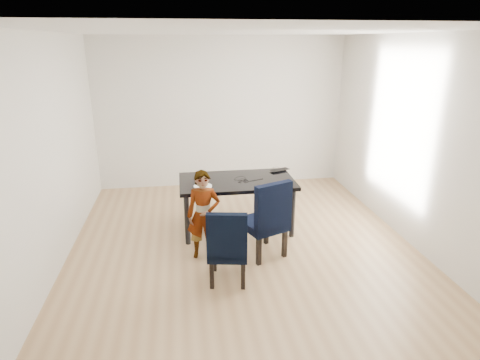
{
  "coord_description": "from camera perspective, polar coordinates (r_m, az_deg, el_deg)",
  "views": [
    {
      "loc": [
        -0.75,
        -4.76,
        2.59
      ],
      "look_at": [
        0.0,
        0.2,
        0.85
      ],
      "focal_mm": 30.0,
      "sensor_mm": 36.0,
      "label": 1
    }
  ],
  "objects": [
    {
      "name": "floor",
      "position": [
        5.48,
        0.32,
        -9.17
      ],
      "size": [
        4.5,
        5.0,
        0.01
      ],
      "primitive_type": "cube",
      "color": "tan",
      "rests_on": "ground"
    },
    {
      "name": "ceiling",
      "position": [
        4.82,
        0.38,
        20.48
      ],
      "size": [
        4.5,
        5.0,
        0.01
      ],
      "primitive_type": "cube",
      "color": "white",
      "rests_on": "wall_back"
    },
    {
      "name": "wall_back",
      "position": [
        7.41,
        -2.7,
        9.46
      ],
      "size": [
        4.5,
        0.01,
        2.7
      ],
      "primitive_type": "cube",
      "color": "silver",
      "rests_on": "ground"
    },
    {
      "name": "wall_front",
      "position": [
        2.68,
        8.78,
        -8.62
      ],
      "size": [
        4.5,
        0.01,
        2.7
      ],
      "primitive_type": "cube",
      "color": "silver",
      "rests_on": "ground"
    },
    {
      "name": "wall_left",
      "position": [
        5.15,
        -25.34,
        3.31
      ],
      "size": [
        0.01,
        5.0,
        2.7
      ],
      "primitive_type": "cube",
      "color": "silver",
      "rests_on": "ground"
    },
    {
      "name": "wall_right",
      "position": [
        5.77,
        23.16,
        5.15
      ],
      "size": [
        0.01,
        5.0,
        2.7
      ],
      "primitive_type": "cube",
      "color": "white",
      "rests_on": "ground"
    },
    {
      "name": "dining_table",
      "position": [
        5.76,
        -0.45,
        -3.5
      ],
      "size": [
        1.6,
        0.9,
        0.75
      ],
      "primitive_type": "cube",
      "color": "black",
      "rests_on": "floor"
    },
    {
      "name": "chair_left",
      "position": [
        4.52,
        -1.72,
        -9.12
      ],
      "size": [
        0.5,
        0.52,
        0.9
      ],
      "primitive_type": "cube",
      "rotation": [
        0.0,
        0.0,
        -0.17
      ],
      "color": "black",
      "rests_on": "floor"
    },
    {
      "name": "chair_right",
      "position": [
        5.04,
        3.32,
        -5.3
      ],
      "size": [
        0.65,
        0.66,
        1.02
      ],
      "primitive_type": "cube",
      "rotation": [
        0.0,
        0.0,
        0.38
      ],
      "color": "black",
      "rests_on": "floor"
    },
    {
      "name": "child",
      "position": [
        4.97,
        -5.19,
        -4.99
      ],
      "size": [
        0.45,
        0.33,
        1.13
      ],
      "primitive_type": "imported",
      "rotation": [
        0.0,
        0.0,
        -0.14
      ],
      "color": "#FF4515",
      "rests_on": "floor"
    },
    {
      "name": "plate",
      "position": [
        5.38,
        -5.32,
        -0.89
      ],
      "size": [
        0.3,
        0.3,
        0.01
      ],
      "primitive_type": "cylinder",
      "rotation": [
        0.0,
        0.0,
        -0.22
      ],
      "color": "white",
      "rests_on": "dining_table"
    },
    {
      "name": "sandwich",
      "position": [
        5.37,
        -5.36,
        -0.49
      ],
      "size": [
        0.17,
        0.1,
        0.06
      ],
      "primitive_type": "ellipsoid",
      "rotation": [
        0.0,
        0.0,
        0.17
      ],
      "color": "gold",
      "rests_on": "plate"
    },
    {
      "name": "laptop",
      "position": [
        6.08,
        5.43,
        1.51
      ],
      "size": [
        0.35,
        0.28,
        0.02
      ],
      "primitive_type": "imported",
      "rotation": [
        0.0,
        0.0,
        3.48
      ],
      "color": "black",
      "rests_on": "dining_table"
    },
    {
      "name": "cable_tangle",
      "position": [
        5.56,
        0.48,
        -0.17
      ],
      "size": [
        0.18,
        0.18,
        0.01
      ],
      "primitive_type": "torus",
      "rotation": [
        0.0,
        0.0,
        -0.38
      ],
      "color": "black",
      "rests_on": "dining_table"
    }
  ]
}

